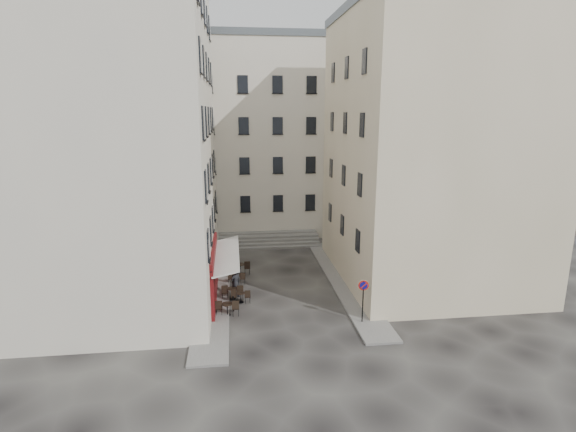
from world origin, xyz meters
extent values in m
plane|color=black|center=(0.00, 0.00, 0.00)|extent=(90.00, 90.00, 0.00)
cube|color=slate|center=(-4.50, 4.00, 0.06)|extent=(2.00, 22.00, 0.12)
cube|color=slate|center=(4.50, 3.00, 0.06)|extent=(2.00, 18.00, 0.12)
cube|color=beige|center=(-10.50, 3.00, 10.00)|extent=(12.00, 16.00, 20.00)
cube|color=#C4B692|center=(10.50, 3.50, 9.00)|extent=(12.00, 14.00, 18.00)
cube|color=#585F64|center=(10.50, 3.50, 18.30)|extent=(12.20, 14.20, 0.60)
cube|color=beige|center=(-1.00, 19.00, 9.00)|extent=(18.00, 10.00, 18.00)
cube|color=#585F64|center=(-1.00, 19.00, 18.30)|extent=(18.20, 10.20, 0.60)
cube|color=#470A0F|center=(-4.42, 1.00, 1.75)|extent=(0.25, 7.00, 3.50)
cube|color=black|center=(-4.38, 1.00, 1.40)|extent=(0.06, 3.85, 2.00)
cube|color=silver|center=(-3.60, 1.00, 2.95)|extent=(1.58, 7.30, 0.41)
cube|color=slate|center=(0.00, 11.90, 0.10)|extent=(9.00, 1.80, 0.20)
cube|color=slate|center=(0.00, 12.35, 0.30)|extent=(9.00, 1.80, 0.20)
cube|color=slate|center=(0.00, 12.80, 0.50)|extent=(9.00, 1.80, 0.20)
cube|color=slate|center=(0.00, 13.25, 0.70)|extent=(9.00, 1.80, 0.20)
cylinder|color=black|center=(-3.25, -1.00, 0.45)|extent=(0.10, 0.10, 0.90)
sphere|color=black|center=(-3.25, -1.00, 0.92)|extent=(0.12, 0.12, 0.12)
cylinder|color=black|center=(-3.25, 2.50, 0.45)|extent=(0.10, 0.10, 0.90)
sphere|color=black|center=(-3.25, 2.50, 0.92)|extent=(0.12, 0.12, 0.12)
cylinder|color=black|center=(-3.25, 6.00, 0.45)|extent=(0.10, 0.10, 0.90)
sphere|color=black|center=(-3.25, 6.00, 0.92)|extent=(0.12, 0.12, 0.12)
cylinder|color=black|center=(4.01, -3.52, 1.29)|extent=(0.07, 0.07, 2.58)
cylinder|color=red|center=(4.01, -3.53, 2.32)|extent=(0.59, 0.11, 0.60)
cylinder|color=navy|center=(4.01, -3.55, 2.32)|extent=(0.43, 0.10, 0.43)
cube|color=red|center=(4.01, -3.58, 2.32)|extent=(0.35, 0.07, 0.35)
cylinder|color=black|center=(-3.60, -1.64, 0.08)|extent=(0.39, 0.39, 0.02)
cylinder|color=black|center=(-3.60, -1.64, 0.43)|extent=(0.05, 0.05, 0.76)
cylinder|color=black|center=(-3.60, -1.64, 0.78)|extent=(0.65, 0.65, 0.04)
cube|color=black|center=(-3.11, -1.64, 0.49)|extent=(0.41, 0.41, 0.98)
cube|color=black|center=(-4.09, -1.53, 0.49)|extent=(0.41, 0.41, 0.98)
cylinder|color=black|center=(-2.78, 0.12, 0.07)|extent=(0.34, 0.34, 0.02)
cylinder|color=black|center=(-2.78, 0.12, 0.38)|extent=(0.05, 0.05, 0.66)
cylinder|color=black|center=(-2.78, 0.12, 0.68)|extent=(0.56, 0.56, 0.04)
cube|color=black|center=(-2.35, 0.12, 0.42)|extent=(0.36, 0.36, 0.85)
cube|color=black|center=(-3.20, 0.22, 0.42)|extent=(0.36, 0.36, 0.85)
cylinder|color=black|center=(-3.29, 0.70, 0.08)|extent=(0.39, 0.39, 0.02)
cylinder|color=black|center=(-3.29, 0.70, 0.43)|extent=(0.05, 0.05, 0.76)
cylinder|color=black|center=(-3.29, 0.70, 0.78)|extent=(0.65, 0.65, 0.04)
cube|color=black|center=(-2.80, 0.70, 0.49)|extent=(0.41, 0.41, 0.97)
cube|color=black|center=(-3.77, 0.81, 0.49)|extent=(0.41, 0.41, 0.97)
cylinder|color=black|center=(-3.00, 3.28, 0.07)|extent=(0.34, 0.34, 0.02)
cylinder|color=black|center=(-3.00, 3.28, 0.37)|extent=(0.05, 0.05, 0.66)
cylinder|color=black|center=(-3.00, 3.28, 0.67)|extent=(0.56, 0.56, 0.04)
cube|color=black|center=(-2.58, 3.28, 0.42)|extent=(0.36, 0.36, 0.84)
cube|color=black|center=(-3.42, 3.37, 0.42)|extent=(0.36, 0.36, 0.84)
cylinder|color=black|center=(-2.70, 5.19, 0.08)|extent=(0.40, 0.40, 0.02)
cylinder|color=black|center=(-2.70, 5.19, 0.45)|extent=(0.06, 0.06, 0.78)
cylinder|color=black|center=(-2.70, 5.19, 0.81)|extent=(0.67, 0.67, 0.04)
cube|color=black|center=(-2.20, 5.19, 0.50)|extent=(0.43, 0.43, 1.01)
cube|color=black|center=(-3.21, 5.30, 0.50)|extent=(0.43, 0.43, 1.01)
imported|color=black|center=(-3.07, 1.06, 0.98)|extent=(0.85, 0.80, 1.96)
camera|label=1|loc=(-3.04, -26.27, 11.82)|focal=28.00mm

